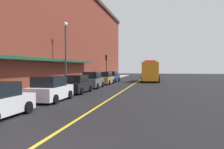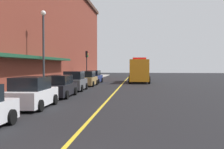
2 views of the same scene
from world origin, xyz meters
TOP-DOWN VIEW (x-y plane):
  - ground_plane at (0.00, 25.00)m, footprint 112.00×112.00m
  - sidewalk_left at (-6.20, 25.00)m, footprint 2.40×70.00m
  - lane_center_stripe at (0.00, 25.00)m, footprint 0.16×70.00m
  - brick_building_left at (-12.73, 23.99)m, footprint 11.84×64.00m
  - parked_car_1 at (-3.92, 9.25)m, footprint 2.14×4.23m
  - parked_car_2 at (-3.86, 14.60)m, footprint 1.96×4.36m
  - parked_car_3 at (-3.99, 19.97)m, footprint 2.10×4.15m
  - parked_car_4 at (-3.87, 25.82)m, footprint 2.02×4.19m
  - parked_car_5 at (-4.03, 31.10)m, footprint 2.10×4.71m
  - utility_truck at (2.20, 32.77)m, footprint 2.85×7.53m
  - parking_meter_0 at (-5.35, 23.30)m, footprint 0.14×0.18m
  - parking_meter_2 at (-5.35, 19.29)m, footprint 0.14×0.18m
  - street_lamp_left at (-5.95, 16.89)m, footprint 0.44×0.44m
  - traffic_light_near at (-5.29, 32.74)m, footprint 0.38×0.36m

SIDE VIEW (x-z plane):
  - ground_plane at x=0.00m, z-range 0.00..0.00m
  - lane_center_stripe at x=0.00m, z-range 0.00..0.01m
  - sidewalk_left at x=-6.20m, z-range 0.00..0.15m
  - parked_car_2 at x=-3.86m, z-range -0.05..1.62m
  - parked_car_5 at x=-4.03m, z-range -0.06..1.68m
  - parked_car_4 at x=-3.87m, z-range -0.06..1.70m
  - parked_car_1 at x=-3.92m, z-range -0.06..1.71m
  - parked_car_3 at x=-3.99m, z-range -0.07..1.80m
  - parking_meter_0 at x=-5.35m, z-range 0.39..1.72m
  - parking_meter_2 at x=-5.35m, z-range 0.39..1.72m
  - utility_truck at x=2.20m, z-range -0.08..3.35m
  - traffic_light_near at x=-5.29m, z-range 1.01..5.31m
  - street_lamp_left at x=-5.95m, z-range 0.93..7.87m
  - brick_building_left at x=-12.73m, z-range 0.01..14.53m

